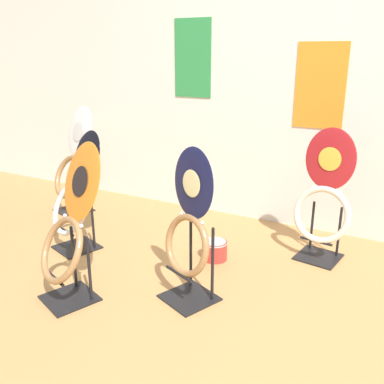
# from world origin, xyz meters

# --- Properties ---
(wall_back) EXTENTS (8.00, 0.07, 2.60)m
(wall_back) POSITION_xyz_m (0.00, 2.11, 1.30)
(wall_back) COLOR silver
(wall_back) RESTS_ON ground_plane
(toilet_seat_display_navy_moon) EXTENTS (0.38, 0.37, 0.91)m
(toilet_seat_display_navy_moon) POSITION_xyz_m (-0.35, 0.69, 0.43)
(toilet_seat_display_navy_moon) COLOR black
(toilet_seat_display_navy_moon) RESTS_ON ground_plane
(toilet_seat_display_jazz_black) EXTENTS (0.46, 0.45, 0.86)m
(toilet_seat_display_jazz_black) POSITION_xyz_m (-1.40, 0.93, 0.40)
(toilet_seat_display_jazz_black) COLOR black
(toilet_seat_display_jazz_black) RESTS_ON ground_plane
(toilet_seat_display_white_plain) EXTENTS (0.47, 0.44, 0.93)m
(toilet_seat_display_white_plain) POSITION_xyz_m (-1.96, 1.51, 0.44)
(toilet_seat_display_white_plain) COLOR black
(toilet_seat_display_white_plain) RESTS_ON ground_plane
(toilet_seat_display_orange_sun) EXTENTS (0.48, 0.47, 0.92)m
(toilet_seat_display_orange_sun) POSITION_xyz_m (-0.96, 0.39, 0.42)
(toilet_seat_display_orange_sun) COLOR black
(toilet_seat_display_orange_sun) RESTS_ON ground_plane
(toilet_seat_display_crimson_swirl) EXTENTS (0.41, 0.32, 0.92)m
(toilet_seat_display_crimson_swirl) POSITION_xyz_m (0.20, 1.58, 0.40)
(toilet_seat_display_crimson_swirl) COLOR black
(toilet_seat_display_crimson_swirl) RESTS_ON ground_plane
(paint_can) EXTENTS (0.17, 0.17, 0.14)m
(paint_can) POSITION_xyz_m (-0.43, 1.22, 0.07)
(paint_can) COLOR red
(paint_can) RESTS_ON ground_plane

